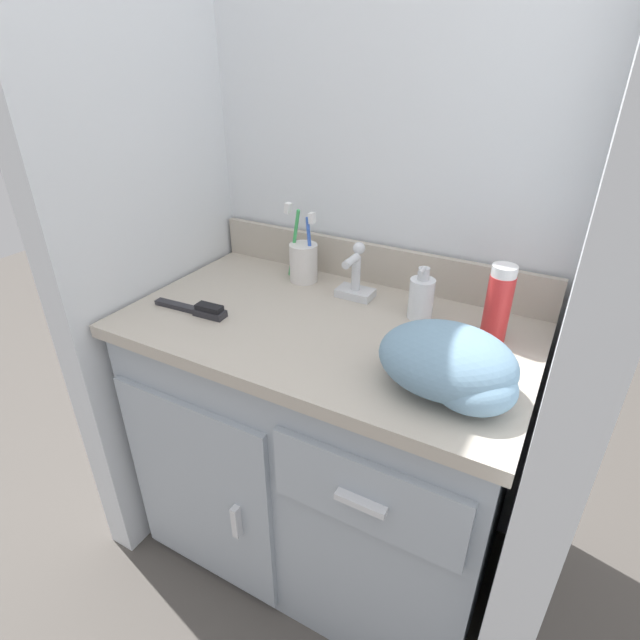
{
  "coord_description": "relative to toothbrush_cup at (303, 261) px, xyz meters",
  "views": [
    {
      "loc": [
        0.46,
        -0.86,
        1.28
      ],
      "look_at": [
        0.0,
        -0.03,
        0.75
      ],
      "focal_mm": 28.0,
      "sensor_mm": 36.0,
      "label": 1
    }
  ],
  "objects": [
    {
      "name": "wall_back",
      "position": [
        0.16,
        0.14,
        0.31
      ],
      "size": [
        1.09,
        0.08,
        2.2
      ],
      "primitive_type": "cube",
      "color": "silver",
      "rests_on": "ground_plane"
    },
    {
      "name": "sink_faucet",
      "position": [
        0.16,
        -0.02,
        -0.01
      ],
      "size": [
        0.09,
        0.09,
        0.14
      ],
      "color": "silver",
      "rests_on": "vanity"
    },
    {
      "name": "toothbrush_cup",
      "position": [
        0.0,
        0.0,
        0.0
      ],
      "size": [
        0.09,
        0.07,
        0.2
      ],
      "color": "silver",
      "rests_on": "vanity"
    },
    {
      "name": "shaving_cream_can",
      "position": [
        0.5,
        -0.07,
        0.03
      ],
      "size": [
        0.05,
        0.05,
        0.17
      ],
      "color": "red",
      "rests_on": "vanity"
    },
    {
      "name": "soap_dispenser",
      "position": [
        0.34,
        -0.05,
        -0.0
      ],
      "size": [
        0.06,
        0.06,
        0.13
      ],
      "color": "white",
      "rests_on": "vanity"
    },
    {
      "name": "hand_towel",
      "position": [
        0.48,
        -0.29,
        0.0
      ],
      "size": [
        0.25,
        0.2,
        0.12
      ],
      "color": "#6B8EA8",
      "rests_on": "vanity"
    },
    {
      "name": "vanity",
      "position": [
        0.16,
        -0.18,
        -0.4
      ],
      "size": [
        0.91,
        0.55,
        0.73
      ],
      "color": "#9EA8B2",
      "rests_on": "ground_plane"
    },
    {
      "name": "hairbrush",
      "position": [
        -0.12,
        -0.28,
        -0.04
      ],
      "size": [
        0.19,
        0.04,
        0.03
      ],
      "rotation": [
        0.0,
        0.0,
        0.06
      ],
      "color": "#232328",
      "rests_on": "vanity"
    },
    {
      "name": "backsplash",
      "position": [
        0.16,
        0.08,
        -0.0
      ],
      "size": [
        0.91,
        0.02,
        0.1
      ],
      "color": "#B2A899",
      "rests_on": "vanity"
    },
    {
      "name": "wall_right",
      "position": [
        0.67,
        -0.18,
        0.31
      ],
      "size": [
        0.08,
        0.61,
        2.2
      ],
      "primitive_type": "cube",
      "color": "silver",
      "rests_on": "ground_plane"
    },
    {
      "name": "wall_left",
      "position": [
        -0.34,
        -0.18,
        0.31
      ],
      "size": [
        0.08,
        0.61,
        2.2
      ],
      "primitive_type": "cube",
      "color": "silver",
      "rests_on": "ground_plane"
    },
    {
      "name": "ground_plane",
      "position": [
        0.16,
        -0.18,
        -0.79
      ],
      "size": [
        6.0,
        6.0,
        0.0
      ],
      "primitive_type": "plane",
      "color": "#4C4742"
    }
  ]
}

